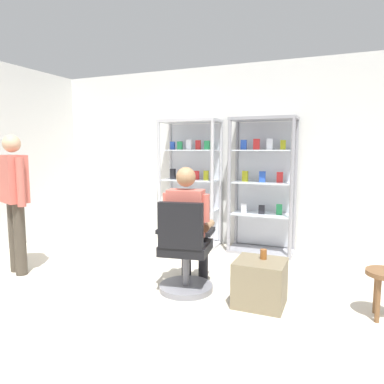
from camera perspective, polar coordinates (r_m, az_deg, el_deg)
ground_plane at (r=3.10m, az=-11.16°, el=-21.52°), size 7.20×7.20×0.00m
back_wall at (r=5.48m, az=6.24°, el=5.64°), size 6.00×0.10×2.70m
display_cabinet_left at (r=5.46m, az=-0.08°, el=1.63°), size 0.90×0.45×1.90m
display_cabinet_right at (r=5.14m, az=11.33°, el=1.18°), size 0.90×0.45×1.90m
office_chair at (r=3.67m, az=-1.18°, el=-10.10°), size 0.60×0.56×0.96m
seated_shopkeeper at (r=3.75m, az=-0.56°, el=-4.73°), size 0.53×0.60×1.29m
storage_crate at (r=3.52m, az=10.84°, el=-14.09°), size 0.46×0.42×0.43m
tea_glass at (r=3.49m, az=11.39°, el=-9.75°), size 0.06×0.06×0.09m
standing_customer at (r=4.62m, az=-26.56°, el=-0.47°), size 0.49×0.34×1.63m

